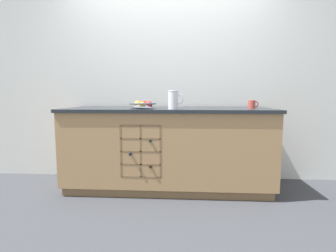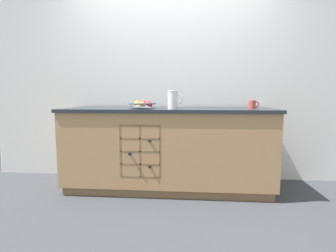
% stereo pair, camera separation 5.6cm
% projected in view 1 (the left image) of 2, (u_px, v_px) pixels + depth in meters
% --- Properties ---
extents(ground_plane, '(14.00, 14.00, 0.00)m').
position_uv_depth(ground_plane, '(168.00, 187.00, 2.98)').
color(ground_plane, '#383A3F').
extents(back_wall, '(4.62, 0.06, 2.55)m').
position_uv_depth(back_wall, '(170.00, 77.00, 3.26)').
color(back_wall, silver).
rests_on(back_wall, ground_plane).
extents(kitchen_island, '(2.26, 0.78, 0.90)m').
position_uv_depth(kitchen_island, '(168.00, 148.00, 2.92)').
color(kitchen_island, brown).
rests_on(kitchen_island, ground_plane).
extents(fruit_bowl, '(0.29, 0.29, 0.09)m').
position_uv_depth(fruit_bowl, '(143.00, 105.00, 2.74)').
color(fruit_bowl, '#4C5666').
rests_on(fruit_bowl, kitchen_island).
extents(white_pitcher, '(0.16, 0.10, 0.19)m').
position_uv_depth(white_pitcher, '(173.00, 99.00, 2.62)').
color(white_pitcher, white).
rests_on(white_pitcher, kitchen_island).
extents(ceramic_mug, '(0.11, 0.08, 0.09)m').
position_uv_depth(ceramic_mug, '(252.00, 104.00, 2.80)').
color(ceramic_mug, '#B7473D').
rests_on(ceramic_mug, kitchen_island).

